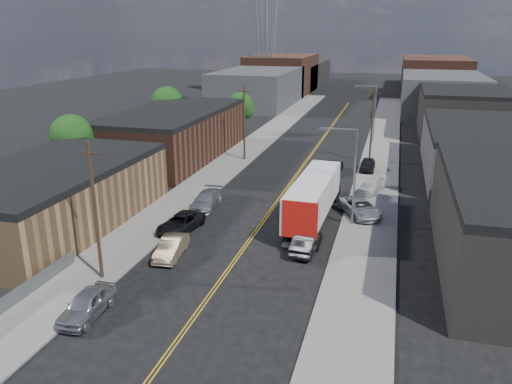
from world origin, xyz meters
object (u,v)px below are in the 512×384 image
Objects in this scene: car_ahead_truck at (331,167)px; car_right_lot_b at (372,185)px; car_left_c at (181,223)px; car_right_lot_a at (360,207)px; car_left_d at (206,200)px; car_right_oncoming at (306,243)px; semi_truck at (316,193)px; car_right_lot_c at (368,164)px; car_left_b at (171,247)px; car_left_a at (87,304)px.

car_right_lot_b is at bearing -46.47° from car_ahead_truck.
car_left_c is 0.96× the size of car_right_lot_a.
car_right_oncoming is (11.40, -7.58, -0.01)m from car_left_d.
car_right_lot_c is (3.70, 17.67, -1.58)m from semi_truck.
car_ahead_truck is (-4.62, 14.51, -0.25)m from car_right_lot_a.
car_right_lot_a is at bearing 2.71° from car_left_d.
car_left_a is at bearing -104.60° from car_left_b.
car_left_a is at bearing -100.21° from car_ahead_truck.
car_right_oncoming is 9.73m from car_right_lot_a.
car_ahead_truck is (-4.30, -1.81, -0.22)m from car_right_lot_c.
car_left_a is 17.22m from car_right_oncoming.
car_left_d is 19.03m from car_ahead_truck.
car_left_c is 28.20m from car_right_lot_c.
car_right_lot_a is at bearing -66.77° from car_ahead_truck.
car_left_b is at bearing -113.92° from car_right_lot_c.
car_right_lot_c is at bearing 28.44° from car_ahead_truck.
semi_truck is 3.09× the size of car_left_c.
car_left_b is 0.98× the size of car_right_oncoming.
car_right_lot_b is (4.18, 16.83, 0.05)m from car_right_oncoming.
car_left_c is 24.58m from car_ahead_truck.
car_left_a is at bearing 52.33° from car_right_oncoming.
car_left_a is at bearing -115.99° from semi_truck.
car_right_lot_a reaches higher than car_left_c.
car_right_oncoming is (10.00, 3.68, 0.02)m from car_left_b.
car_right_oncoming is at bearing -36.61° from car_left_d.
car_left_b is 0.83× the size of car_right_lot_a.
semi_truck reaches higher than car_right_lot_a.
car_left_a is 0.89× the size of car_left_c.
car_left_c is at bearing 99.83° from car_left_b.
car_right_lot_b is (15.58, 15.56, 0.08)m from car_left_c.
car_right_lot_a reaches higher than car_right_oncoming.
car_left_c is 1.13× the size of car_right_oncoming.
car_left_d reaches higher than car_left_b.
car_right_lot_c is at bearing 61.65° from car_right_lot_a.
car_left_d is 23.03m from car_right_lot_c.
car_ahead_truck is (-5.27, 6.75, -0.15)m from car_right_lot_b.
car_right_lot_a is (14.93, 7.81, 0.18)m from car_left_c.
car_right_oncoming reaches higher than car_left_c.
car_left_b is 0.86× the size of car_left_d.
car_right_lot_a reaches higher than car_ahead_truck.
car_left_a is 37.92m from car_ahead_truck.
car_left_c is (0.00, 14.18, -0.07)m from car_left_a.
car_left_d is 0.97× the size of car_right_lot_a.
car_left_a is 1.10× the size of car_right_lot_c.
car_left_a is at bearing -92.98° from car_left_d.
car_left_d is 15.00m from car_right_lot_a.
car_ahead_truck is at bearing 94.00° from semi_truck.
semi_truck is 3.43× the size of car_ahead_truck.
car_left_b is 31.93m from car_right_lot_c.
car_left_a is at bearing -83.06° from car_left_c.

